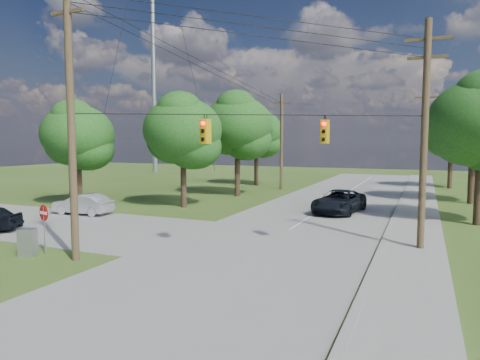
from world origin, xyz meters
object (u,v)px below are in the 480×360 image
at_px(pole_north_w, 281,141).
at_px(control_cabinet, 28,243).
at_px(do_not_enter_sign, 44,218).
at_px(pole_ne, 425,132).
at_px(car_cross_silver, 83,204).
at_px(pole_north_e, 425,141).
at_px(car_main_north, 339,201).
at_px(pole_sw, 71,113).

bearing_deg(pole_north_w, control_cabinet, -93.72).
bearing_deg(do_not_enter_sign, pole_ne, 39.17).
relative_size(pole_north_w, car_cross_silver, 2.33).
height_order(pole_ne, car_cross_silver, pole_ne).
xyz_separation_m(pole_north_e, car_main_north, (-5.41, -12.91, -4.31)).
distance_m(pole_ne, do_not_enter_sign, 17.65).
relative_size(pole_north_e, do_not_enter_sign, 4.52).
bearing_deg(control_cabinet, pole_north_e, 42.19).
relative_size(pole_ne, pole_north_e, 1.05).
bearing_deg(car_main_north, pole_sw, -108.32).
bearing_deg(pole_north_w, pole_sw, -89.23).
bearing_deg(pole_north_e, pole_north_w, 180.00).
height_order(pole_sw, pole_north_w, pole_sw).
relative_size(pole_north_e, control_cabinet, 8.08).
bearing_deg(car_cross_silver, pole_north_w, 155.55).
bearing_deg(pole_sw, do_not_enter_sign, 172.12).
bearing_deg(car_main_north, pole_north_e, 74.78).
xyz_separation_m(pole_ne, pole_north_w, (-13.90, 22.00, -0.34)).
relative_size(car_main_north, do_not_enter_sign, 2.58).
height_order(pole_sw, pole_ne, pole_sw).
distance_m(car_main_north, control_cabinet, 20.04).
distance_m(pole_north_e, do_not_enter_sign, 33.38).
height_order(pole_north_e, car_cross_silver, pole_north_e).
bearing_deg(control_cabinet, pole_north_w, 66.31).
height_order(pole_north_e, pole_north_w, same).
bearing_deg(pole_north_w, pole_ne, -57.71).
bearing_deg(pole_ne, do_not_enter_sign, -154.88).
xyz_separation_m(car_cross_silver, control_cabinet, (5.71, -9.31, -0.12)).
height_order(pole_sw, control_cabinet, pole_sw).
xyz_separation_m(pole_sw, pole_ne, (13.50, 7.60, -0.76)).
bearing_deg(pole_north_e, car_cross_silver, -136.17).
distance_m(car_cross_silver, car_main_north, 17.93).
xyz_separation_m(pole_sw, pole_north_w, (-0.40, 29.60, -1.10)).
height_order(pole_ne, pole_north_e, pole_ne).
bearing_deg(pole_ne, car_main_north, 120.77).
xyz_separation_m(pole_north_e, do_not_enter_sign, (-15.59, -29.31, -3.51)).
height_order(pole_north_w, car_main_north, pole_north_w).
bearing_deg(pole_sw, pole_north_e, 65.48).
height_order(pole_sw, car_main_north, pole_sw).
distance_m(pole_sw, car_main_north, 19.32).
xyz_separation_m(car_cross_silver, do_not_enter_sign, (5.97, -8.61, 0.88)).
relative_size(pole_ne, car_main_north, 1.84).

